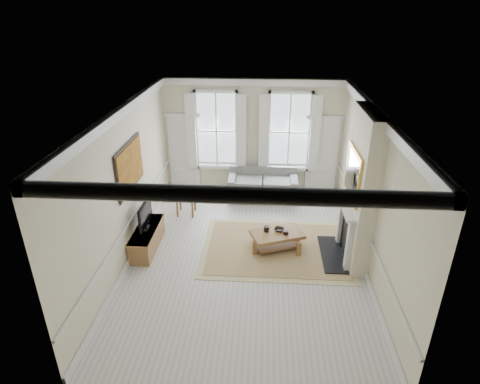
# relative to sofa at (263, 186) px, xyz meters

# --- Properties ---
(floor) EXTENTS (7.20, 7.20, 0.00)m
(floor) POSITION_rel_sofa_xyz_m (-0.33, -3.11, -0.37)
(floor) COLOR #B7B5AD
(floor) RESTS_ON ground
(ceiling) EXTENTS (7.20, 7.20, 0.00)m
(ceiling) POSITION_rel_sofa_xyz_m (-0.33, -3.11, 3.03)
(ceiling) COLOR white
(ceiling) RESTS_ON back_wall
(back_wall) EXTENTS (5.20, 0.00, 5.20)m
(back_wall) POSITION_rel_sofa_xyz_m (-0.33, 0.49, 1.33)
(back_wall) COLOR beige
(back_wall) RESTS_ON floor
(left_wall) EXTENTS (0.00, 7.20, 7.20)m
(left_wall) POSITION_rel_sofa_xyz_m (-2.93, -3.11, 1.33)
(left_wall) COLOR beige
(left_wall) RESTS_ON floor
(right_wall) EXTENTS (0.00, 7.20, 7.20)m
(right_wall) POSITION_rel_sofa_xyz_m (2.27, -3.11, 1.33)
(right_wall) COLOR beige
(right_wall) RESTS_ON floor
(window_left) EXTENTS (1.26, 0.20, 2.20)m
(window_left) POSITION_rel_sofa_xyz_m (-1.38, 0.44, 1.53)
(window_left) COLOR #B2BCC6
(window_left) RESTS_ON back_wall
(window_right) EXTENTS (1.26, 0.20, 2.20)m
(window_right) POSITION_rel_sofa_xyz_m (0.72, 0.44, 1.53)
(window_right) COLOR #B2BCC6
(window_right) RESTS_ON back_wall
(door_left) EXTENTS (0.90, 0.08, 2.30)m
(door_left) POSITION_rel_sofa_xyz_m (-2.38, 0.45, 0.78)
(door_left) COLOR silver
(door_left) RESTS_ON floor
(door_right) EXTENTS (0.90, 0.08, 2.30)m
(door_right) POSITION_rel_sofa_xyz_m (1.72, 0.45, 0.78)
(door_right) COLOR silver
(door_right) RESTS_ON floor
(painting) EXTENTS (0.05, 1.66, 1.06)m
(painting) POSITION_rel_sofa_xyz_m (-2.89, -2.81, 1.68)
(painting) COLOR #B0771E
(painting) RESTS_ON left_wall
(chimney_breast) EXTENTS (0.35, 1.70, 3.38)m
(chimney_breast) POSITION_rel_sofa_xyz_m (2.09, -2.91, 1.33)
(chimney_breast) COLOR beige
(chimney_breast) RESTS_ON floor
(hearth) EXTENTS (0.55, 1.50, 0.05)m
(hearth) POSITION_rel_sofa_xyz_m (1.67, -2.91, -0.35)
(hearth) COLOR black
(hearth) RESTS_ON floor
(fireplace) EXTENTS (0.21, 1.45, 1.33)m
(fireplace) POSITION_rel_sofa_xyz_m (1.87, -2.91, 0.36)
(fireplace) COLOR silver
(fireplace) RESTS_ON floor
(mirror) EXTENTS (0.06, 1.26, 1.06)m
(mirror) POSITION_rel_sofa_xyz_m (1.88, -2.91, 1.68)
(mirror) COLOR gold
(mirror) RESTS_ON chimney_breast
(sofa) EXTENTS (2.00, 0.97, 0.89)m
(sofa) POSITION_rel_sofa_xyz_m (0.00, 0.00, 0.00)
(sofa) COLOR slate
(sofa) RESTS_ON floor
(side_table) EXTENTS (0.51, 0.51, 0.60)m
(side_table) POSITION_rel_sofa_xyz_m (-2.07, -1.13, 0.12)
(side_table) COLOR brown
(side_table) RESTS_ON floor
(rug) EXTENTS (3.50, 2.60, 0.02)m
(rug) POSITION_rel_sofa_xyz_m (0.37, -2.71, -0.36)
(rug) COLOR #A48754
(rug) RESTS_ON floor
(coffee_table) EXTENTS (1.34, 1.05, 0.44)m
(coffee_table) POSITION_rel_sofa_xyz_m (0.37, -2.71, -0.01)
(coffee_table) COLOR brown
(coffee_table) RESTS_ON rug
(ceramic_pot_a) EXTENTS (0.13, 0.13, 0.13)m
(ceramic_pot_a) POSITION_rel_sofa_xyz_m (0.12, -2.66, 0.13)
(ceramic_pot_a) COLOR black
(ceramic_pot_a) RESTS_ON coffee_table
(ceramic_pot_b) EXTENTS (0.12, 0.12, 0.09)m
(ceramic_pot_b) POSITION_rel_sofa_xyz_m (0.57, -2.76, 0.11)
(ceramic_pot_b) COLOR black
(ceramic_pot_b) RESTS_ON coffee_table
(bowl) EXTENTS (0.28, 0.28, 0.06)m
(bowl) POSITION_rel_sofa_xyz_m (0.42, -2.61, 0.10)
(bowl) COLOR black
(bowl) RESTS_ON coffee_table
(tv_stand) EXTENTS (0.47, 1.48, 0.53)m
(tv_stand) POSITION_rel_sofa_xyz_m (-2.67, -2.89, -0.11)
(tv_stand) COLOR brown
(tv_stand) RESTS_ON floor
(tv) EXTENTS (0.08, 0.90, 0.68)m
(tv) POSITION_rel_sofa_xyz_m (-2.65, -2.89, 0.55)
(tv) COLOR black
(tv) RESTS_ON tv_stand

